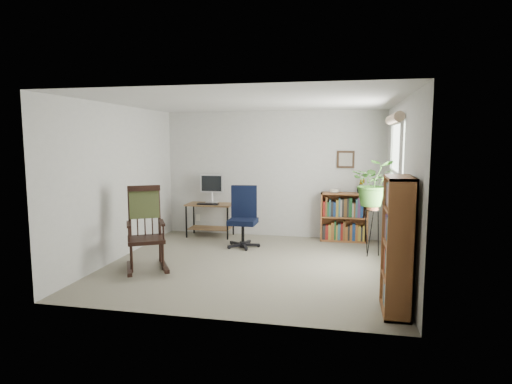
% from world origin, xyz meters
% --- Properties ---
extents(floor, '(4.20, 4.00, 0.00)m').
position_xyz_m(floor, '(0.00, 0.00, 0.00)').
color(floor, gray).
rests_on(floor, ground).
extents(ceiling, '(4.20, 4.00, 0.00)m').
position_xyz_m(ceiling, '(0.00, 0.00, 2.40)').
color(ceiling, silver).
rests_on(ceiling, ground).
extents(wall_back, '(4.20, 0.00, 2.40)m').
position_xyz_m(wall_back, '(0.00, 2.00, 1.20)').
color(wall_back, beige).
rests_on(wall_back, ground).
extents(wall_front, '(4.20, 0.00, 2.40)m').
position_xyz_m(wall_front, '(0.00, -2.00, 1.20)').
color(wall_front, beige).
rests_on(wall_front, ground).
extents(wall_left, '(0.00, 4.00, 2.40)m').
position_xyz_m(wall_left, '(-2.10, 0.00, 1.20)').
color(wall_left, beige).
rests_on(wall_left, ground).
extents(wall_right, '(0.00, 4.00, 2.40)m').
position_xyz_m(wall_right, '(2.10, 0.00, 1.20)').
color(wall_right, beige).
rests_on(wall_right, ground).
extents(window, '(0.12, 1.20, 1.50)m').
position_xyz_m(window, '(2.06, 0.30, 1.40)').
color(window, white).
rests_on(window, wall_right).
extents(desk, '(0.89, 0.49, 0.64)m').
position_xyz_m(desk, '(-1.18, 1.70, 0.32)').
color(desk, olive).
rests_on(desk, floor).
extents(monitor, '(0.46, 0.16, 0.56)m').
position_xyz_m(monitor, '(-1.18, 1.84, 0.92)').
color(monitor, silver).
rests_on(monitor, desk).
extents(keyboard, '(0.40, 0.15, 0.02)m').
position_xyz_m(keyboard, '(-1.18, 1.58, 0.65)').
color(keyboard, black).
rests_on(keyboard, desk).
extents(office_chair, '(0.66, 0.66, 1.08)m').
position_xyz_m(office_chair, '(-0.36, 1.00, 0.54)').
color(office_chair, black).
rests_on(office_chair, floor).
extents(rocking_chair, '(1.06, 1.23, 1.22)m').
position_xyz_m(rocking_chair, '(-1.41, -0.56, 0.61)').
color(rocking_chair, black).
rests_on(rocking_chair, floor).
extents(low_bookshelf, '(0.85, 0.28, 0.90)m').
position_xyz_m(low_bookshelf, '(1.36, 1.82, 0.45)').
color(low_bookshelf, '#965931').
rests_on(low_bookshelf, floor).
extents(tall_bookshelf, '(0.28, 0.65, 1.48)m').
position_xyz_m(tall_bookshelf, '(1.92, -1.41, 0.74)').
color(tall_bookshelf, '#965931').
rests_on(tall_bookshelf, floor).
extents(plant_stand, '(0.29, 0.29, 0.87)m').
position_xyz_m(plant_stand, '(1.80, 0.90, 0.44)').
color(plant_stand, black).
rests_on(plant_stand, floor).
extents(spider_plant, '(1.69, 1.88, 1.46)m').
position_xyz_m(spider_plant, '(1.80, 0.90, 1.54)').
color(spider_plant, '#326021').
rests_on(spider_plant, plant_stand).
extents(potted_plant_small, '(0.13, 0.24, 0.11)m').
position_xyz_m(potted_plant_small, '(1.64, 1.83, 0.95)').
color(potted_plant_small, '#326021').
rests_on(potted_plant_small, low_bookshelf).
extents(framed_picture, '(0.32, 0.04, 0.32)m').
position_xyz_m(framed_picture, '(1.36, 1.97, 1.50)').
color(framed_picture, black).
rests_on(framed_picture, wall_back).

